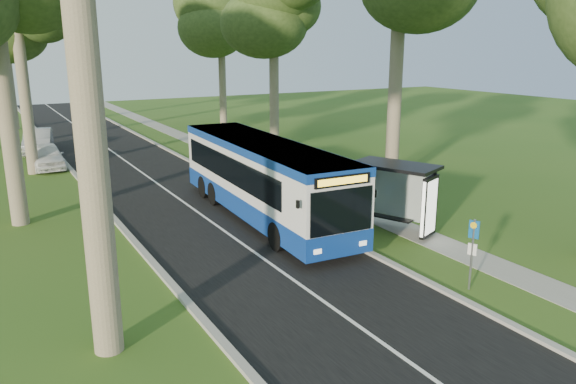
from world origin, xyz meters
name	(u,v)px	position (x,y,z in m)	size (l,w,h in m)	color
ground	(338,238)	(0.00, 0.00, 0.00)	(120.00, 120.00, 0.00)	#335A1C
road	(169,192)	(-3.50, 10.00, 0.01)	(7.00, 100.00, 0.02)	black
kerb_east	(233,183)	(0.00, 10.00, 0.06)	(0.25, 100.00, 0.12)	#9E9B93
kerb_west	(98,200)	(-7.00, 10.00, 0.06)	(0.25, 100.00, 0.12)	#9E9B93
centre_line	(169,192)	(-3.50, 10.00, 0.02)	(0.12, 100.00, 0.01)	white
footpath	(282,178)	(3.00, 10.00, 0.01)	(1.50, 100.00, 0.02)	gray
bus	(263,179)	(-1.33, 3.76, 1.72)	(3.18, 12.60, 3.31)	white
bus_stop_sign	(473,246)	(0.84, -5.80, 1.41)	(0.17, 0.30, 2.23)	gray
bus_shelter	(405,186)	(2.42, -0.89, 1.97)	(2.89, 3.66, 2.78)	black
litter_bin	(281,184)	(1.21, 6.83, 0.55)	(0.62, 0.62, 1.08)	black
car_white	(47,156)	(-8.09, 19.12, 0.75)	(1.77, 4.39, 1.50)	white
car_silver	(38,141)	(-7.97, 24.85, 0.81)	(1.72, 4.94, 1.63)	#A2A4AA
tree_east_d	(220,14)	(8.00, 30.00, 9.80)	(5.20, 5.20, 13.21)	#7A6B56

